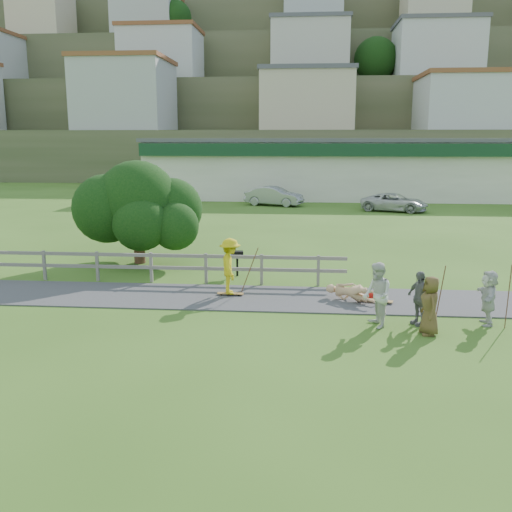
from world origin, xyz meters
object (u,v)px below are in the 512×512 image
at_px(spectator_b, 419,298).
at_px(car_silver, 274,196).
at_px(spectator_a, 377,295).
at_px(spectator_d, 488,298).
at_px(car_white, 394,202).
at_px(bbq, 237,264).
at_px(spectator_c, 430,306).
at_px(skater_rider, 230,269).
at_px(skater_fallen, 351,292).
at_px(tree, 138,221).

xyz_separation_m(spectator_b, car_silver, (-5.61, 28.24, -0.04)).
xyz_separation_m(spectator_a, spectator_d, (3.12, 0.49, -0.13)).
height_order(car_white, bbq, car_white).
bearing_deg(spectator_b, spectator_c, -20.06).
relative_size(skater_rider, spectator_b, 1.20).
bearing_deg(bbq, skater_fallen, -48.33).
bearing_deg(car_silver, spectator_c, -151.08).
relative_size(spectator_c, car_silver, 0.36).
height_order(skater_fallen, bbq, bbq).
bearing_deg(skater_rider, car_white, -32.06).
distance_m(spectator_b, car_white, 25.66).
bearing_deg(skater_fallen, bbq, 85.41).
relative_size(skater_rider, skater_fallen, 1.06).
relative_size(skater_fallen, spectator_d, 1.12).
bearing_deg(tree, spectator_c, -38.19).
distance_m(spectator_a, spectator_c, 1.42).
xyz_separation_m(spectator_a, car_white, (4.30, 25.78, -0.26)).
height_order(skater_rider, tree, tree).
height_order(spectator_a, spectator_c, spectator_a).
height_order(spectator_c, tree, tree).
xyz_separation_m(skater_rider, spectator_b, (5.62, -2.43, -0.15)).
xyz_separation_m(skater_rider, tree, (-4.45, 4.78, 0.87)).
height_order(skater_rider, spectator_c, skater_rider).
distance_m(skater_rider, spectator_a, 5.20).
height_order(spectator_b, spectator_d, spectator_d).
relative_size(spectator_b, tree, 0.29).
relative_size(skater_rider, car_white, 0.40).
height_order(skater_rider, car_silver, skater_rider).
distance_m(skater_rider, skater_fallen, 3.99).
relative_size(spectator_d, car_white, 0.34).
distance_m(spectator_d, car_white, 25.32).
relative_size(spectator_d, car_silver, 0.35).
distance_m(spectator_c, tree, 13.01).
height_order(spectator_b, spectator_c, spectator_c).
bearing_deg(spectator_b, car_white, 144.00).
bearing_deg(spectator_d, spectator_b, -75.66).
bearing_deg(tree, spectator_a, -40.29).
bearing_deg(car_silver, spectator_b, -151.02).
bearing_deg(spectator_d, tree, -111.51).
relative_size(skater_fallen, bbq, 1.82).
bearing_deg(bbq, tree, 145.71).
bearing_deg(spectator_a, car_white, 157.74).
bearing_deg(spectator_d, skater_fallen, -108.80).
bearing_deg(spectator_a, spectator_d, 86.17).
bearing_deg(spectator_d, car_white, -173.81).
distance_m(spectator_a, car_silver, 28.88).
bearing_deg(bbq, spectator_c, -56.10).
distance_m(skater_rider, spectator_c, 6.60).
distance_m(spectator_c, bbq, 8.43).
xyz_separation_m(skater_rider, car_silver, (0.01, 25.81, -0.19)).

